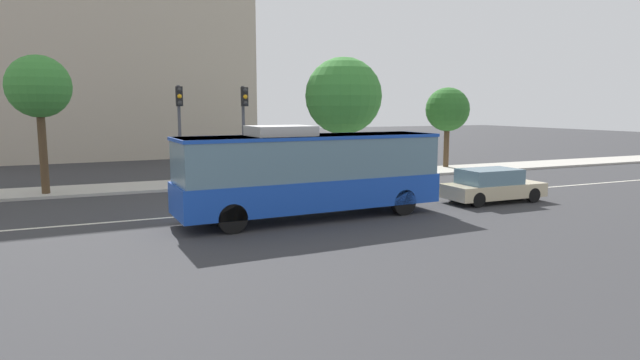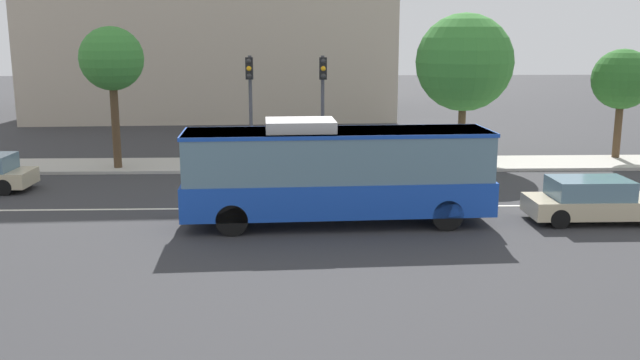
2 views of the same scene
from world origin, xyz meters
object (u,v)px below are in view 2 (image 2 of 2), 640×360
object	(u,v)px
sedan_beige	(594,200)
street_tree_kerbside_centre	(622,80)
traffic_light_near_corner	(323,93)
street_tree_kerbside_right	(112,60)
traffic_light_far_corner	(250,93)
transit_bus	(337,170)
street_tree_kerbside_left	(464,63)

from	to	relation	value
sedan_beige	street_tree_kerbside_centre	size ratio (longest dim) A/B	0.83
traffic_light_near_corner	street_tree_kerbside_right	xyz separation A→B (m)	(-9.36, 0.72, 1.43)
street_tree_kerbside_centre	sedan_beige	bearing A→B (deg)	-117.91
sedan_beige	traffic_light_far_corner	world-z (taller)	traffic_light_far_corner
transit_bus	traffic_light_near_corner	xyz separation A→B (m)	(-0.10, 8.69, 1.75)
street_tree_kerbside_left	street_tree_kerbside_right	xyz separation A→B (m)	(-16.21, -1.68, 0.20)
transit_bus	traffic_light_near_corner	distance (m)	8.86
transit_bus	sedan_beige	xyz separation A→B (m)	(8.56, -0.05, -1.09)
transit_bus	street_tree_kerbside_right	size ratio (longest dim) A/B	1.56
traffic_light_near_corner	street_tree_kerbside_right	size ratio (longest dim) A/B	0.80
street_tree_kerbside_centre	traffic_light_near_corner	bearing A→B (deg)	-170.24
street_tree_kerbside_right	sedan_beige	bearing A→B (deg)	-27.69
sedan_beige	street_tree_kerbside_left	distance (m)	12.00
traffic_light_far_corner	street_tree_kerbside_right	distance (m)	6.32
sedan_beige	transit_bus	bearing A→B (deg)	179.89
transit_bus	street_tree_kerbside_right	world-z (taller)	street_tree_kerbside_right
transit_bus	sedan_beige	world-z (taller)	transit_bus
sedan_beige	traffic_light_near_corner	xyz separation A→B (m)	(-8.66, 8.74, 2.84)
transit_bus	traffic_light_near_corner	world-z (taller)	traffic_light_near_corner
street_tree_kerbside_left	transit_bus	bearing A→B (deg)	-121.31
sedan_beige	street_tree_kerbside_centre	xyz separation A→B (m)	(5.96, 11.26, 3.22)
sedan_beige	street_tree_kerbside_right	distance (m)	20.80
traffic_light_near_corner	street_tree_kerbside_left	world-z (taller)	street_tree_kerbside_left
transit_bus	traffic_light_near_corner	bearing A→B (deg)	87.79
street_tree_kerbside_left	street_tree_kerbside_right	bearing A→B (deg)	-174.08
sedan_beige	traffic_light_far_corner	size ratio (longest dim) A/B	0.87
street_tree_kerbside_centre	street_tree_kerbside_right	distance (m)	24.07
traffic_light_near_corner	street_tree_kerbside_right	world-z (taller)	street_tree_kerbside_right
traffic_light_far_corner	street_tree_kerbside_centre	xyz separation A→B (m)	(17.85, 2.33, 0.38)
street_tree_kerbside_right	traffic_light_near_corner	bearing A→B (deg)	-4.39
street_tree_kerbside_centre	street_tree_kerbside_right	xyz separation A→B (m)	(-23.98, -1.80, 1.05)
sedan_beige	traffic_light_near_corner	size ratio (longest dim) A/B	0.87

